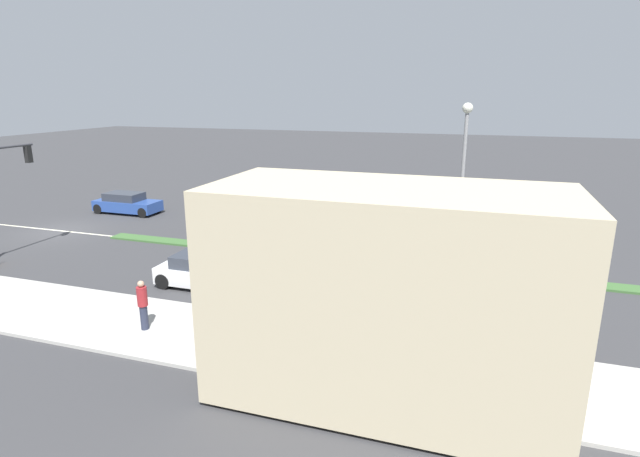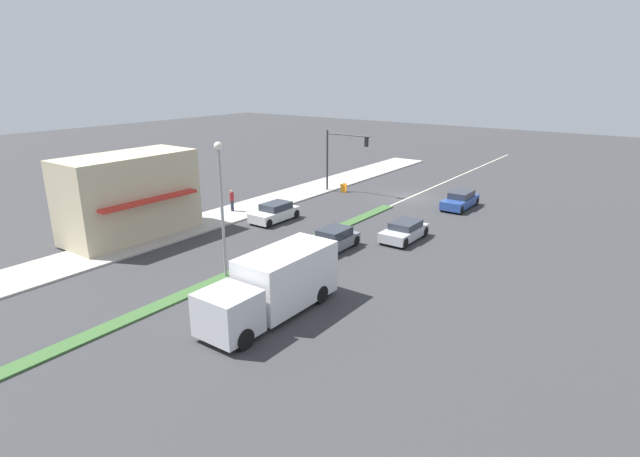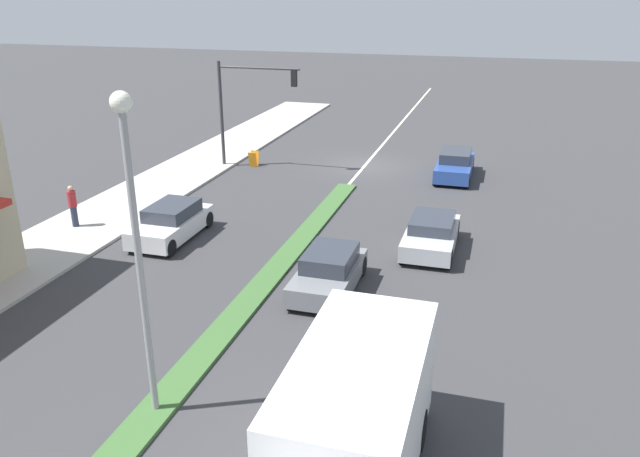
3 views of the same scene
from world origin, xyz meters
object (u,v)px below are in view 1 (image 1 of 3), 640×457
(street_lamp, at_px, (463,167))
(coupe_blue, at_px, (127,203))
(pedestrian, at_px, (143,304))
(delivery_truck, at_px, (495,218))
(sedan_silver, at_px, (265,215))
(suv_grey, at_px, (319,232))
(van_white, at_px, (205,271))

(street_lamp, distance_m, coupe_blue, 22.73)
(street_lamp, relative_size, pedestrian, 4.23)
(pedestrian, distance_m, coupe_blue, 18.77)
(pedestrian, distance_m, delivery_truck, 18.26)
(delivery_truck, relative_size, sedan_silver, 1.88)
(coupe_blue, bearing_deg, sedan_silver, 90.00)
(sedan_silver, bearing_deg, delivery_truck, 90.00)
(pedestrian, height_order, delivery_truck, delivery_truck)
(delivery_truck, bearing_deg, suv_grey, -72.47)
(pedestrian, relative_size, delivery_truck, 0.23)
(coupe_blue, distance_m, suv_grey, 14.82)
(suv_grey, bearing_deg, delivery_truck, 107.53)
(street_lamp, distance_m, delivery_truck, 6.21)
(sedan_silver, height_order, suv_grey, suv_grey)
(sedan_silver, xyz_separation_m, suv_grey, (2.80, 4.39, 0.03))
(street_lamp, distance_m, sedan_silver, 13.31)
(coupe_blue, xyz_separation_m, van_white, (10.00, 11.91, -0.01))
(delivery_truck, distance_m, sedan_silver, 13.28)
(sedan_silver, bearing_deg, pedestrian, 7.76)
(delivery_truck, distance_m, coupe_blue, 23.43)
(pedestrian, xyz_separation_m, delivery_truck, (-14.33, 11.30, 0.43))
(pedestrian, relative_size, van_white, 0.43)
(pedestrian, xyz_separation_m, sedan_silver, (-14.33, -1.95, -0.42))
(pedestrian, relative_size, coupe_blue, 0.40)
(van_white, bearing_deg, sedan_silver, -170.08)
(coupe_blue, bearing_deg, pedestrian, 40.22)
(coupe_blue, bearing_deg, street_lamp, 77.07)
(delivery_truck, distance_m, suv_grey, 9.33)
(pedestrian, bearing_deg, coupe_blue, -139.78)
(pedestrian, bearing_deg, van_white, -177.29)
(street_lamp, bearing_deg, delivery_truck, 161.93)
(street_lamp, distance_m, pedestrian, 13.95)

